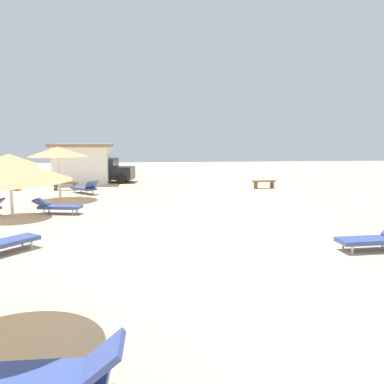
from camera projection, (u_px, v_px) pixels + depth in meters
ground_plane at (204, 250)px, 10.42m from camera, size 80.00×80.00×0.00m
parasol_0 at (9, 161)px, 14.72m from camera, size 2.40×2.40×2.47m
parasol_2 at (58, 152)px, 18.89m from camera, size 2.94×2.94×2.66m
lounger_1 at (46, 376)px, 4.36m from camera, size 1.90×0.68×0.72m
lounger_2 at (85, 188)px, 21.20m from camera, size 1.73×1.81×0.77m
lounger_3 at (1, 242)px, 10.04m from camera, size 1.72×1.88×0.64m
lounger_4 at (373, 239)px, 10.37m from camera, size 1.90×0.73×0.75m
lounger_5 at (57, 206)px, 15.47m from camera, size 2.01×1.02×0.61m
bench_0 at (264, 183)px, 23.51m from camera, size 1.54×0.58×0.49m
bench_1 at (65, 184)px, 22.65m from camera, size 1.51×0.43×0.49m
parked_car at (104, 171)px, 26.76m from camera, size 4.23×2.53×1.72m
beach_cabana at (83, 163)px, 26.02m from camera, size 3.93×3.28×2.72m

